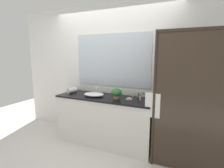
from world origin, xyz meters
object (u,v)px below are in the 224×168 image
sink_basin (94,94)px  soap_dish (129,99)px  rolled_towel_near_edge (72,90)px  amenity_bottle_body_wash (133,95)px  potted_plant (116,93)px  amenity_bottle_shampoo (138,95)px  amenity_bottle_lotion (140,98)px  faucet (99,92)px

sink_basin → soap_dish: sink_basin is taller
rolled_towel_near_edge → soap_dish: bearing=-0.6°
amenity_bottle_body_wash → potted_plant: bearing=-138.2°
sink_basin → amenity_bottle_body_wash: amenity_bottle_body_wash is taller
sink_basin → amenity_bottle_shampoo: (0.79, 0.23, 0.01)m
potted_plant → amenity_bottle_shampoo: 0.40m
amenity_bottle_shampoo → amenity_bottle_lotion: amenity_bottle_lotion is taller
sink_basin → amenity_bottle_shampoo: bearing=16.5°
amenity_bottle_lotion → sink_basin: bearing=-175.5°
faucet → soap_dish: 0.69m
potted_plant → amenity_bottle_shampoo: (0.33, 0.22, -0.06)m
sink_basin → amenity_bottle_shampoo: 0.82m
soap_dish → amenity_bottle_shampoo: (0.11, 0.18, 0.03)m
potted_plant → amenity_bottle_lotion: (0.41, 0.05, -0.05)m
potted_plant → faucet: bearing=160.1°
soap_dish → rolled_towel_near_edge: rolled_towel_near_edge is taller
potted_plant → rolled_towel_near_edge: potted_plant is taller
amenity_bottle_shampoo → rolled_towel_near_edge: (-1.34, -0.17, 0.01)m
amenity_bottle_shampoo → rolled_towel_near_edge: 1.35m
amenity_bottle_shampoo → rolled_towel_near_edge: rolled_towel_near_edge is taller
amenity_bottle_lotion → amenity_bottle_body_wash: bearing=140.0°
amenity_bottle_body_wash → amenity_bottle_shampoo: (0.10, 0.01, -0.00)m
potted_plant → amenity_bottle_lotion: bearing=7.6°
sink_basin → soap_dish: 0.68m
soap_dish → amenity_bottle_lotion: (0.19, 0.02, 0.03)m
sink_basin → amenity_bottle_lotion: bearing=4.5°
faucet → amenity_bottle_body_wash: bearing=3.6°
sink_basin → potted_plant: 0.46m
faucet → soap_dish: bearing=-10.7°
potted_plant → soap_dish: (0.22, 0.04, -0.09)m
soap_dish → potted_plant: bearing=-170.8°
faucet → soap_dish: faucet is taller
soap_dish → amenity_bottle_lotion: bearing=5.6°
amenity_bottle_lotion → faucet: bearing=172.8°
soap_dish → amenity_bottle_shampoo: amenity_bottle_shampoo is taller
sink_basin → faucet: bearing=90.0°
amenity_bottle_lotion → rolled_towel_near_edge: 1.42m
soap_dish → sink_basin: bearing=-175.8°
sink_basin → amenity_bottle_shampoo: size_ratio=4.33×
soap_dish → rolled_towel_near_edge: size_ratio=0.52×
faucet → potted_plant: (0.45, -0.16, 0.06)m
faucet → potted_plant: 0.48m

